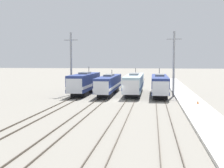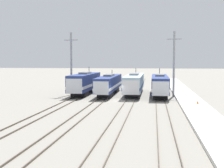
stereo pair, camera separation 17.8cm
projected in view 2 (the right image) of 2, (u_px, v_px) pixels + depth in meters
name	position (u px, v px, depth m)	size (l,w,h in m)	color
ground_plane	(116.00, 100.00, 51.56)	(400.00, 400.00, 0.00)	gray
rail_pair_far_left	(74.00, 99.00, 52.52)	(1.50, 120.00, 0.15)	#4C4238
rail_pair_center_left	(102.00, 100.00, 51.88)	(1.51, 120.00, 0.15)	#4C4238
rail_pair_center_right	(131.00, 100.00, 51.24)	(1.51, 120.00, 0.15)	#4C4238
rail_pair_far_right	(160.00, 101.00, 50.59)	(1.50, 120.00, 0.15)	#4C4238
locomotive_far_left	(85.00, 83.00, 60.73)	(3.11, 17.34, 5.27)	black
locomotive_center_left	(109.00, 84.00, 59.77)	(2.84, 19.10, 4.63)	black
locomotive_center_right	(134.00, 84.00, 60.20)	(3.09, 19.81, 4.96)	#232326
locomotive_far_right	(160.00, 85.00, 57.60)	(2.97, 17.77, 5.00)	black
catenary_tower_left	(71.00, 63.00, 59.18)	(2.63, 0.39, 11.83)	gray
catenary_tower_right	(174.00, 63.00, 56.63)	(2.63, 0.39, 11.83)	gray
platform	(190.00, 101.00, 49.97)	(4.00, 120.00, 0.32)	beige
traffic_cone	(198.00, 102.00, 45.00)	(0.31, 0.31, 0.52)	orange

